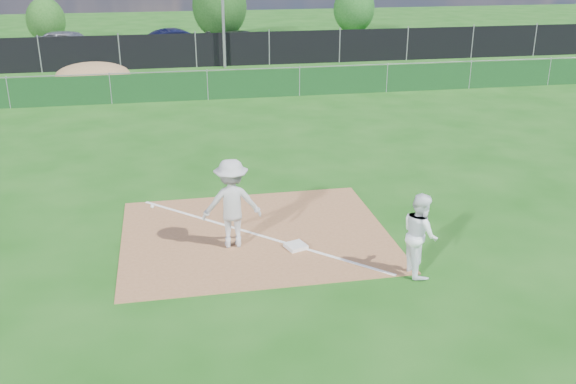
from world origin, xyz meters
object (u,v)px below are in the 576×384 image
object	(u,v)px
car_left	(70,44)
tree_left	(46,20)
runner	(420,234)
first_base	(296,246)
tree_right	(354,9)
play_at_first	(232,203)
tree_mid	(220,6)
car_right	(246,42)
car_mid	(179,42)

from	to	relation	value
car_left	tree_left	bearing A→B (deg)	43.18
car_left	runner	bearing A→B (deg)	-137.20
first_base	runner	distance (m)	2.79
first_base	tree_right	bearing A→B (deg)	71.56
first_base	tree_right	world-z (taller)	tree_right
play_at_first	tree_mid	world-z (taller)	tree_mid
play_at_first	tree_mid	xyz separation A→B (m)	(2.86, 32.79, 1.26)
play_at_first	car_left	distance (m)	27.88
first_base	tree_mid	xyz separation A→B (m)	(1.53, 33.20, 2.21)
runner	tree_right	distance (m)	37.00
first_base	tree_right	xyz separation A→B (m)	(11.43, 34.28, 1.76)
first_base	play_at_first	distance (m)	1.68
car_right	first_base	bearing A→B (deg)	171.72
car_right	tree_mid	xyz separation A→B (m)	(-0.93, 6.39, 1.58)
tree_mid	tree_right	distance (m)	9.97
tree_left	tree_right	distance (m)	21.42
car_right	tree_right	xyz separation A→B (m)	(8.97, 7.47, 1.13)
car_left	tree_mid	world-z (taller)	tree_mid
first_base	car_mid	distance (m)	27.42
play_at_first	tree_right	world-z (taller)	tree_right
runner	car_right	world-z (taller)	runner
first_base	car_right	size ratio (longest dim) A/B	0.09
first_base	play_at_first	xyz separation A→B (m)	(-1.33, 0.41, 0.94)
play_at_first	runner	size ratio (longest dim) A/B	1.38
car_left	tree_left	xyz separation A→B (m)	(-2.15, 6.11, 0.73)
runner	car_right	xyz separation A→B (m)	(0.27, 28.35, -0.16)
first_base	car_left	xyz separation A→B (m)	(-7.83, 27.52, 0.74)
play_at_first	tree_left	bearing A→B (deg)	104.60
car_mid	runner	bearing A→B (deg)	173.71
first_base	car_left	distance (m)	28.62
play_at_first	car_mid	xyz separation A→B (m)	(-0.16, 26.96, -0.24)
car_right	tree_mid	distance (m)	6.65
play_at_first	car_right	world-z (taller)	play_at_first
play_at_first	runner	distance (m)	4.02
runner	first_base	bearing A→B (deg)	54.93
runner	car_left	distance (m)	30.73
runner	car_left	world-z (taller)	runner
car_mid	tree_mid	distance (m)	6.74
runner	car_left	xyz separation A→B (m)	(-10.01, 29.05, -0.05)
tree_left	tree_right	xyz separation A→B (m)	(21.41, 0.65, 0.28)
car_left	car_mid	world-z (taller)	car_left
tree_right	car_mid	bearing A→B (deg)	-151.88
play_at_first	car_right	size ratio (longest dim) A/B	0.50
first_base	play_at_first	size ratio (longest dim) A/B	0.17
play_at_first	tree_left	xyz separation A→B (m)	(-8.65, 33.22, 0.53)
car_mid	tree_right	size ratio (longest dim) A/B	1.29
runner	tree_mid	world-z (taller)	tree_mid
first_base	runner	world-z (taller)	runner
car_left	tree_left	distance (m)	6.52
first_base	car_right	world-z (taller)	car_right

